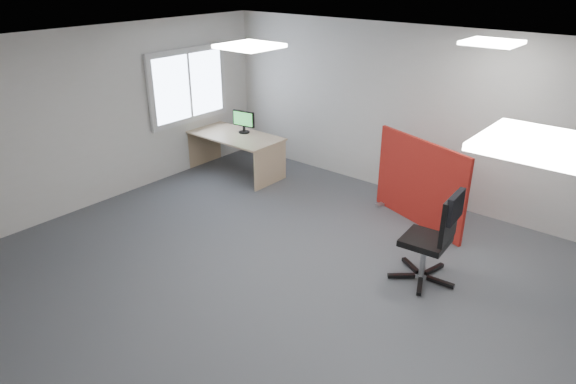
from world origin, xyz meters
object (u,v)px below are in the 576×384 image
Objects in this scene: red_divider at (420,183)px; monitor_second at (244,121)px; office_chair at (437,233)px; second_desk at (237,143)px.

red_divider is 3.72× the size of monitor_second.
red_divider is at bearing 118.74° from office_chair.
office_chair is at bearing -37.64° from red_divider.
second_desk is 3.97× the size of monitor_second.
second_desk is 4.41m from office_chair.
second_desk is at bearing -156.50° from red_divider.
red_divider is at bearing -7.27° from monitor_second.
office_chair is (4.24, -1.20, -0.27)m from monitor_second.
monitor_second is 4.42m from office_chair.
monitor_second is at bearing 74.09° from second_desk.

